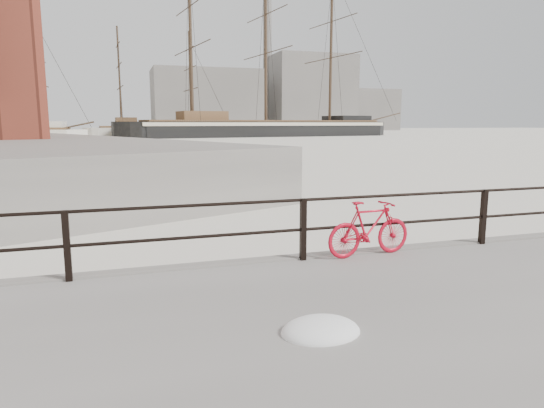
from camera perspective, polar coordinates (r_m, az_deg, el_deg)
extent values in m
plane|color=white|center=(9.88, 22.69, -6.09)|extent=(400.00, 400.00, 0.00)
imported|color=red|center=(8.16, 11.39, -2.83)|extent=(1.55, 0.37, 0.93)
ellipsoid|color=white|center=(5.25, 5.77, -13.25)|extent=(0.86, 0.68, 0.31)
cube|color=gray|center=(149.67, -7.63, 11.93)|extent=(32.00, 18.00, 18.00)
cube|color=gray|center=(164.35, 4.44, 12.81)|extent=(26.00, 20.00, 24.00)
cube|color=gray|center=(178.42, 10.79, 10.80)|extent=(20.00, 16.00, 14.00)
cylinder|color=gray|center=(165.60, -0.54, 16.28)|extent=(2.80, 2.80, 44.00)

